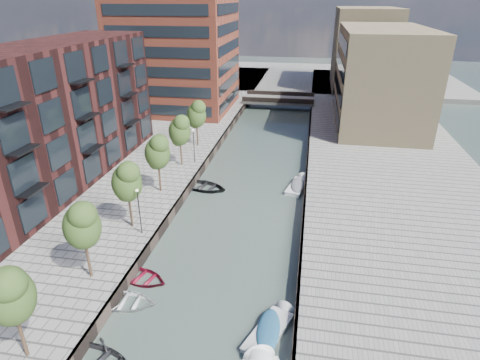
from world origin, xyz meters
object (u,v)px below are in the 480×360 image
(tree_3, at_px, (127,181))
(tree_5, at_px, (179,130))
(bridge, at_px, (279,100))
(car, at_px, (348,124))
(tree_6, at_px, (196,113))
(sloop_4, at_px, (205,189))
(motorboat_4, at_px, (299,185))
(motorboat_0, at_px, (272,328))
(sloop_2, at_px, (142,280))
(tree_4, at_px, (157,151))
(sloop_3, at_px, (126,304))
(tree_1, at_px, (9,294))
(tree_2, at_px, (82,224))

(tree_3, relative_size, tree_5, 1.00)
(bridge, relative_size, car, 3.79)
(car, bearing_deg, tree_6, -161.69)
(tree_3, height_order, sloop_4, tree_3)
(tree_5, xyz_separation_m, motorboat_4, (13.83, -1.51, -5.12))
(bridge, relative_size, motorboat_4, 2.61)
(motorboat_4, bearing_deg, motorboat_0, -91.91)
(sloop_4, height_order, motorboat_4, motorboat_4)
(bridge, bearing_deg, sloop_2, -95.86)
(sloop_2, distance_m, sloop_4, 15.74)
(tree_4, relative_size, tree_5, 1.00)
(sloop_3, bearing_deg, tree_5, 5.55)
(car, bearing_deg, sloop_4, -137.71)
(tree_4, distance_m, car, 32.81)
(tree_3, height_order, tree_6, same)
(tree_1, xyz_separation_m, sloop_2, (3.10, 8.38, -5.31))
(tree_2, distance_m, tree_5, 21.00)
(sloop_3, xyz_separation_m, car, (17.07, 40.88, 1.58))
(tree_1, distance_m, tree_3, 14.00)
(sloop_4, distance_m, motorboat_0, 21.16)
(tree_4, xyz_separation_m, tree_5, (0.00, 7.00, 0.00))
(sloop_2, relative_size, motorboat_4, 0.83)
(tree_2, bearing_deg, tree_5, 90.00)
(tree_6, xyz_separation_m, car, (20.17, 11.61, -3.72))
(sloop_3, bearing_deg, tree_1, 149.21)
(tree_5, relative_size, sloop_3, 1.40)
(bridge, xyz_separation_m, sloop_4, (-4.74, -36.89, -1.39))
(sloop_3, height_order, car, car)
(motorboat_0, bearing_deg, tree_5, 119.83)
(tree_6, height_order, car, tree_6)
(bridge, bearing_deg, car, -50.96)
(sloop_2, bearing_deg, bridge, 7.82)
(bridge, height_order, tree_5, tree_5)
(bridge, bearing_deg, sloop_4, -97.32)
(tree_5, relative_size, car, 1.73)
(bridge, xyz_separation_m, tree_6, (-8.50, -26.00, 3.92))
(tree_6, distance_m, sloop_4, 12.69)
(tree_3, relative_size, car, 1.73)
(bridge, relative_size, sloop_4, 2.54)
(tree_5, distance_m, sloop_4, 7.58)
(sloop_3, xyz_separation_m, sloop_4, (0.66, 18.38, 0.00))
(tree_2, xyz_separation_m, tree_5, (0.00, 21.00, 0.00))
(motorboat_4, bearing_deg, bridge, 98.77)
(tree_5, height_order, sloop_4, tree_5)
(tree_3, bearing_deg, tree_6, 90.00)
(tree_4, distance_m, motorboat_4, 15.73)
(car, bearing_deg, tree_5, -148.92)
(tree_2, relative_size, car, 1.73)
(bridge, xyz_separation_m, sloop_2, (-5.40, -52.62, -1.39))
(tree_6, bearing_deg, sloop_4, -70.94)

